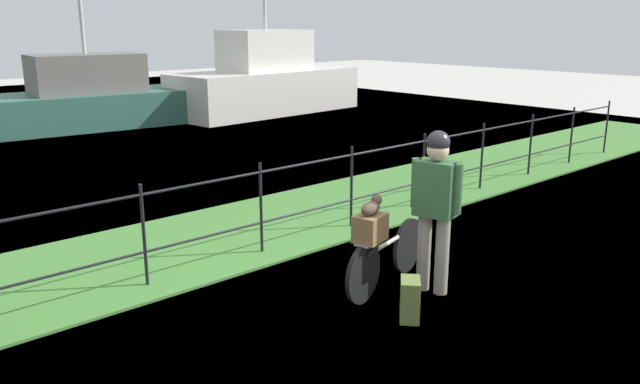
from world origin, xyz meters
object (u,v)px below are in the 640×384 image
object	(u,v)px
backpack_on_paving	(410,299)
moored_boat_near	(266,83)
wooden_crate	(370,228)
cyclist_person	(436,198)
moored_boat_mid	(89,100)
bicycle_main	(386,257)
terrier_dog	(372,207)

from	to	relation	value
backpack_on_paving	moored_boat_near	xyz separation A→B (m)	(7.52, 12.16, 0.72)
wooden_crate	cyclist_person	distance (m)	0.73
backpack_on_paving	moored_boat_mid	distance (m)	13.34
backpack_on_paving	moored_boat_mid	world-z (taller)	moored_boat_mid
wooden_crate	moored_boat_mid	size ratio (longest dim) A/B	0.05
cyclist_person	moored_boat_mid	bearing A→B (deg)	82.41
moored_boat_near	backpack_on_paving	bearing A→B (deg)	-121.75
backpack_on_paving	bicycle_main	bearing A→B (deg)	-162.25
moored_boat_mid	backpack_on_paving	bearing A→B (deg)	-100.28
terrier_dog	cyclist_person	distance (m)	0.67
terrier_dog	backpack_on_paving	world-z (taller)	terrier_dog
terrier_dog	backpack_on_paving	xyz separation A→B (m)	(-0.08, -0.59, -0.76)
terrier_dog	moored_boat_near	size ratio (longest dim) A/B	0.05
wooden_crate	moored_boat_near	size ratio (longest dim) A/B	0.05
backpack_on_paving	moored_boat_mid	size ratio (longest dim) A/B	0.06
bicycle_main	moored_boat_near	xyz separation A→B (m)	(7.13, 11.49, 0.59)
bicycle_main	moored_boat_mid	xyz separation A→B (m)	(1.99, 12.45, 0.37)
bicycle_main	moored_boat_near	bearing A→B (deg)	58.18
terrier_dog	moored_boat_near	xyz separation A→B (m)	(7.45, 11.57, -0.04)
terrier_dog	bicycle_main	bearing A→B (deg)	14.48
bicycle_main	terrier_dog	xyz separation A→B (m)	(-0.32, -0.08, 0.63)
terrier_dog	moored_boat_near	world-z (taller)	moored_boat_near
moored_boat_mid	bicycle_main	bearing A→B (deg)	-99.07
bicycle_main	wooden_crate	bearing A→B (deg)	-165.52
moored_boat_near	bicycle_main	bearing A→B (deg)	-121.82
cyclist_person	moored_boat_mid	world-z (taller)	moored_boat_mid
backpack_on_paving	terrier_dog	bearing A→B (deg)	-139.26
wooden_crate	moored_boat_near	bearing A→B (deg)	57.17
moored_boat_near	moored_boat_mid	xyz separation A→B (m)	(-5.14, 0.96, -0.22)
cyclist_person	moored_boat_near	xyz separation A→B (m)	(6.85, 11.88, -0.08)
bicycle_main	cyclist_person	world-z (taller)	cyclist_person
cyclist_person	moored_boat_mid	distance (m)	12.96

